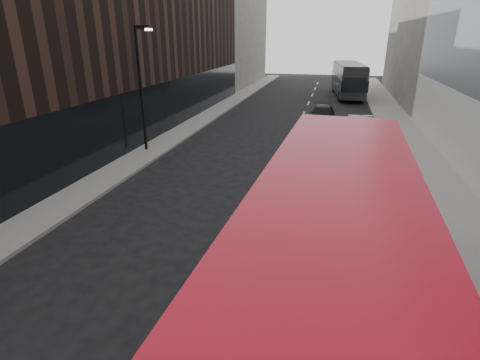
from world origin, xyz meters
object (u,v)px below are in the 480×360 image
Objects in this scene: car_b at (359,128)px; car_c at (322,115)px; street_lamp at (141,81)px; grey_bus at (348,79)px; car_a at (346,182)px; red_bus at (327,308)px.

car_b is 5.27m from car_c.
street_lamp is 14.41m from car_b.
car_b is (12.59, 6.12, -3.41)m from street_lamp.
grey_bus is at bearing 64.87° from street_lamp.
car_a is 0.89× the size of car_b.
grey_bus is at bearing 81.64° from car_c.
red_bus reaches higher than grey_bus.
car_a reaches higher than car_c.
car_a is 10.36m from car_b.
car_c is at bearing 94.51° from red_bus.
grey_bus reaches higher than car_b.
car_a is at bearing -19.89° from street_lamp.
car_c is (-1.61, 14.90, -0.03)m from car_a.
street_lamp is 28.69m from grey_bus.
grey_bus is (1.19, 40.81, -0.55)m from red_bus.
car_a is (11.60, -4.20, -3.47)m from street_lamp.
car_b is (1.63, 21.02, -1.77)m from red_bus.
grey_bus is at bearing 95.15° from car_b.
car_b is at bearing -94.33° from grey_bus.
red_bus is 25.69m from car_c.
red_bus is at bearing -53.67° from street_lamp.
red_bus is 40.83m from grey_bus.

